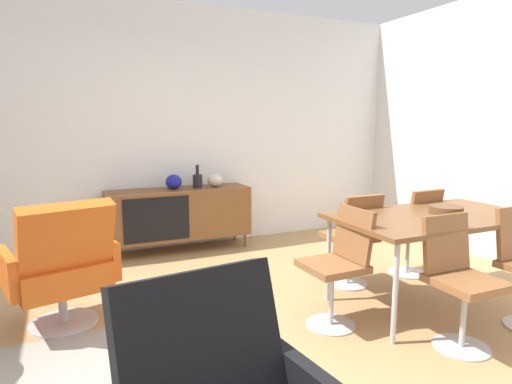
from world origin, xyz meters
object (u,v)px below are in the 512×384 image
object	(u,v)px
vase_cobalt	(215,180)
vase_ceramic_small	(174,182)
dining_chair_near_window	(339,262)
wooden_bowl_on_table	(446,210)
dining_chair_back_right	(414,228)
vase_sculptural_dark	(198,180)
lounge_chair_red	(62,265)
dining_chair_front_left	(459,276)
dining_table	(434,220)
dining_chair_back_left	(353,236)
sideboard	(179,213)

from	to	relation	value
vase_cobalt	vase_ceramic_small	bearing A→B (deg)	180.00
vase_cobalt	dining_chair_near_window	distance (m)	2.31
wooden_bowl_on_table	dining_chair_near_window	world-z (taller)	dining_chair_near_window
dining_chair_near_window	dining_chair_back_right	size ratio (longest dim) A/B	1.00
vase_sculptural_dark	dining_chair_near_window	distance (m)	2.33
lounge_chair_red	dining_chair_front_left	bearing A→B (deg)	-29.32
dining_table	dining_chair_front_left	size ratio (longest dim) A/B	1.87
vase_ceramic_small	dining_chair_near_window	size ratio (longest dim) A/B	0.21
vase_ceramic_small	dining_chair_back_left	size ratio (longest dim) A/B	0.21
vase_cobalt	dining_chair_front_left	bearing A→B (deg)	-76.24
vase_cobalt	dining_chair_back_right	world-z (taller)	vase_cobalt
sideboard	dining_chair_front_left	xyz separation A→B (m)	(1.13, -2.84, 0.03)
wooden_bowl_on_table	dining_chair_front_left	xyz separation A→B (m)	(-0.47, -0.56, -0.30)
vase_sculptural_dark	dining_chair_front_left	xyz separation A→B (m)	(0.91, -2.84, -0.34)
vase_sculptural_dark	dining_chair_near_window	size ratio (longest dim) A/B	0.31
dining_chair_back_left	dining_chair_back_right	bearing A→B (deg)	0.01
dining_chair_front_left	lounge_chair_red	size ratio (longest dim) A/B	0.90
dining_chair_back_left	dining_chair_front_left	xyz separation A→B (m)	(0.00, -1.12, 0.00)
vase_cobalt	wooden_bowl_on_table	world-z (taller)	vase_cobalt
sideboard	lounge_chair_red	size ratio (longest dim) A/B	1.69
lounge_chair_red	vase_ceramic_small	bearing A→B (deg)	52.28
dining_chair_front_left	vase_ceramic_small	bearing A→B (deg)	112.63
wooden_bowl_on_table	dining_chair_near_window	size ratio (longest dim) A/B	0.30
sideboard	vase_sculptural_dark	distance (m)	0.43
vase_cobalt	wooden_bowl_on_table	xyz separation A→B (m)	(1.17, -2.28, -0.02)
wooden_bowl_on_table	dining_chair_front_left	bearing A→B (deg)	-130.28
vase_cobalt	dining_chair_back_right	xyz separation A→B (m)	(1.40, -1.72, -0.33)
vase_cobalt	dining_table	bearing A→B (deg)	-65.40
dining_chair_back_right	lounge_chair_red	distance (m)	3.07
dining_chair_near_window	dining_chair_back_right	distance (m)	1.36
dining_chair_near_window	dining_chair_back_right	bearing A→B (deg)	24.15
wooden_bowl_on_table	dining_chair_near_window	distance (m)	1.06
vase_sculptural_dark	lounge_chair_red	distance (m)	2.13
dining_table	dining_chair_front_left	xyz separation A→B (m)	(-0.35, -0.56, -0.23)
vase_ceramic_small	dining_chair_back_right	size ratio (longest dim) A/B	0.21
dining_chair_back_left	dining_chair_back_right	size ratio (longest dim) A/B	1.00
vase_sculptural_dark	wooden_bowl_on_table	distance (m)	2.67
vase_ceramic_small	dining_chair_front_left	world-z (taller)	vase_ceramic_small
wooden_bowl_on_table	dining_table	bearing A→B (deg)	179.31
dining_chair_near_window	dining_chair_back_right	world-z (taller)	same
wooden_bowl_on_table	sideboard	bearing A→B (deg)	125.11
vase_ceramic_small	dining_chair_near_window	bearing A→B (deg)	-74.21
dining_table	dining_chair_back_right	bearing A→B (deg)	57.69
sideboard	dining_chair_near_window	size ratio (longest dim) A/B	1.87
vase_sculptural_dark	dining_table	distance (m)	2.61
vase_sculptural_dark	dining_chair_back_left	xyz separation A→B (m)	(0.91, -1.72, -0.34)
wooden_bowl_on_table	lounge_chair_red	size ratio (longest dim) A/B	0.27
sideboard	dining_table	bearing A→B (deg)	-56.99
vase_sculptural_dark	dining_table	size ratio (longest dim) A/B	0.17
wooden_bowl_on_table	dining_chair_front_left	size ratio (longest dim) A/B	0.30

